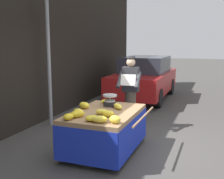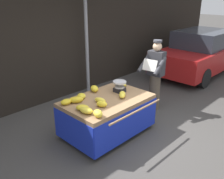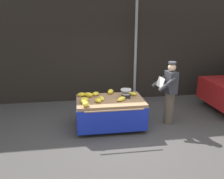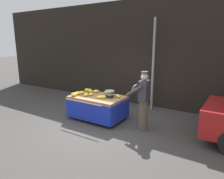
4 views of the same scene
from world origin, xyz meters
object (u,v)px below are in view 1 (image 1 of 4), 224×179
Objects in this scene: banana_cart at (105,122)px; street_pole at (49,57)px; banana_bunch_4 at (106,101)px; banana_bunch_0 at (77,114)px; banana_bunch_8 at (115,119)px; banana_bunch_10 at (92,118)px; banana_bunch_3 at (102,112)px; banana_bunch_7 at (108,114)px; vendor_person at (130,92)px; parked_car at (144,78)px; banana_bunch_5 at (100,119)px; banana_bunch_9 at (78,111)px; banana_bunch_6 at (68,117)px; weighing_scale at (110,100)px; banana_bunch_2 at (118,106)px; banana_bunch_1 at (84,105)px.

street_pole is at bearing 59.47° from banana_cart.
banana_bunch_0 is at bearing 177.20° from banana_bunch_4.
banana_bunch_8 is (-1.77, -2.33, -0.84)m from street_pole.
banana_bunch_3 is at bearing 0.45° from banana_bunch_10.
banana_bunch_7 is at bearing -156.61° from banana_bunch_4.
vendor_person is at bearing 1.20° from banana_bunch_3.
banana_bunch_3 is 0.06× the size of parked_car.
banana_bunch_3 reaches higher than banana_bunch_10.
street_pole is 12.99× the size of banana_bunch_5.
banana_bunch_7 is at bearing -23.85° from banana_bunch_10.
banana_cart is at bearing -47.29° from banana_bunch_9.
vendor_person is at bearing -8.72° from banana_bunch_6.
banana_bunch_8 is (0.05, -0.24, 0.01)m from banana_bunch_5.
banana_bunch_0 reaches higher than banana_bunch_9.
parked_car is (4.72, 0.48, -0.14)m from weighing_scale.
weighing_scale is 1.11× the size of banana_bunch_4.
vendor_person is (1.61, -0.00, 0.30)m from banana_cart.
banana_cart is at bearing 30.26° from banana_bunch_7.
banana_bunch_0 is 1.05× the size of banana_bunch_4.
banana_bunch_7 reaches higher than banana_bunch_2.
banana_bunch_7 is at bearing -88.44° from banana_bunch_9.
parked_car is at bearing 5.78° from banana_bunch_10.
banana_bunch_10 is at bearing 173.06° from banana_bunch_2.
banana_cart is 7.54× the size of banana_bunch_10.
weighing_scale is 0.27m from banana_bunch_4.
banana_bunch_0 is 1.27× the size of banana_bunch_9.
banana_bunch_2 is at bearing -126.07° from weighing_scale.
banana_bunch_3 is at bearing -38.54° from banana_bunch_6.
weighing_scale is at bearing 24.83° from banana_bunch_8.
banana_bunch_5 is 1.23× the size of banana_bunch_6.
banana_bunch_0 reaches higher than banana_bunch_3.
banana_bunch_1 is (-0.35, 0.39, -0.05)m from weighing_scale.
banana_cart is 0.46m from banana_bunch_7.
parked_car is (4.89, 0.70, -0.08)m from banana_bunch_2.
banana_bunch_5 reaches higher than banana_bunch_10.
banana_bunch_6 is (-0.50, 0.40, 0.00)m from banana_bunch_3.
parked_car is at bearing 5.76° from weighing_scale.
parked_car reaches higher than banana_bunch_3.
street_pole is 13.21× the size of banana_bunch_4.
street_pole reaches higher than vendor_person.
banana_bunch_5 is at bearing -102.96° from banana_bunch_10.
banana_cart is 6.92× the size of banana_bunch_4.
banana_bunch_9 is (-0.35, 0.37, 0.25)m from banana_cart.
vendor_person is at bearing -10.93° from banana_bunch_9.
banana_bunch_0 is 0.92m from banana_bunch_2.
banana_bunch_1 is at bearing 40.05° from banana_bunch_5.
weighing_scale is 0.16× the size of vendor_person.
street_pole is at bearing 104.34° from vendor_person.
banana_bunch_6 is at bearing 153.95° from banana_cart.
vendor_person is at bearing 5.57° from banana_bunch_7.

